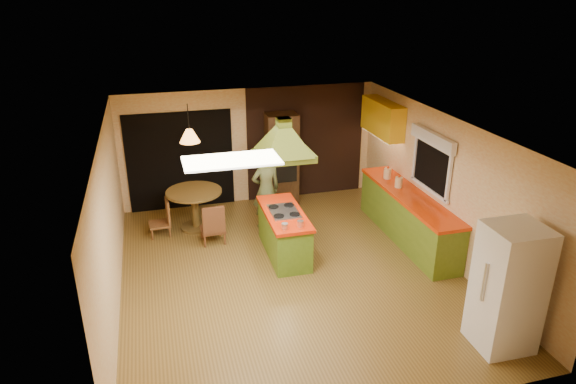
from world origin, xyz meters
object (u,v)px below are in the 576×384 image
object	(u,v)px
kitchen_island	(284,233)
canister_large	(388,173)
wall_oven	(281,159)
refrigerator	(508,288)
dining_table	(195,202)
man	(266,190)

from	to	relation	value
kitchen_island	canister_large	distance (m)	2.54
kitchen_island	canister_large	world-z (taller)	canister_large
wall_oven	refrigerator	bearing A→B (deg)	-71.28
kitchen_island	dining_table	bearing A→B (deg)	134.99
dining_table	man	bearing A→B (deg)	-11.91
wall_oven	canister_large	distance (m)	2.32
wall_oven	canister_large	xyz separation A→B (m)	(1.78, -1.49, 0.03)
wall_oven	dining_table	xyz separation A→B (m)	(-1.97, -0.84, -0.43)
dining_table	canister_large	xyz separation A→B (m)	(3.75, -0.66, 0.46)
refrigerator	canister_large	world-z (taller)	refrigerator
man	refrigerator	size ratio (longest dim) A/B	0.91
man	wall_oven	size ratio (longest dim) A/B	0.79
man	refrigerator	world-z (taller)	refrigerator
refrigerator	wall_oven	size ratio (longest dim) A/B	0.88
kitchen_island	man	distance (m)	1.23
man	canister_large	distance (m)	2.43
man	wall_oven	xyz separation A→B (m)	(0.61, 1.12, 0.21)
man	dining_table	bearing A→B (deg)	-20.43
wall_oven	dining_table	distance (m)	2.19
wall_oven	dining_table	size ratio (longest dim) A/B	1.85
man	wall_oven	world-z (taller)	wall_oven
wall_oven	dining_table	bearing A→B (deg)	-154.70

